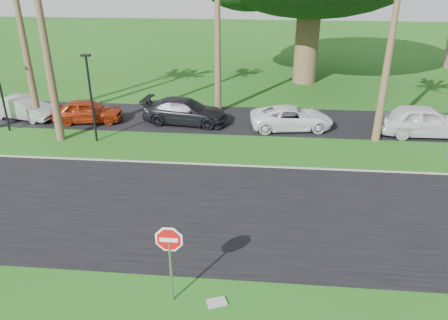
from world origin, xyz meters
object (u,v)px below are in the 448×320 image
object	(u,v)px
stop_sign_near	(170,249)
car_pickup	(424,121)
car_minivan	(292,118)
car_red	(88,111)
car_dark	(185,112)
car_silver	(23,108)

from	to	relation	value
stop_sign_near	car_pickup	bearing A→B (deg)	51.24
stop_sign_near	car_pickup	size ratio (longest dim) A/B	0.53
car_minivan	car_pickup	xyz separation A→B (m)	(7.19, -0.37, 0.20)
car_red	car_dark	distance (m)	5.81
car_minivan	car_pickup	distance (m)	7.20
car_silver	stop_sign_near	bearing A→B (deg)	-127.23
car_silver	car_dark	xyz separation A→B (m)	(9.98, 0.14, 0.05)
stop_sign_near	car_red	world-z (taller)	stop_sign_near
car_silver	car_pickup	world-z (taller)	car_pickup
car_silver	car_minivan	bearing A→B (deg)	-77.89
stop_sign_near	car_pickup	world-z (taller)	stop_sign_near
car_red	car_dark	bearing A→B (deg)	-95.30
stop_sign_near	car_red	size ratio (longest dim) A/B	0.65
car_red	car_dark	size ratio (longest dim) A/B	0.80
car_minivan	stop_sign_near	bearing A→B (deg)	155.99
car_red	car_pickup	bearing A→B (deg)	-99.86
car_red	car_dark	world-z (taller)	car_dark
car_silver	car_dark	world-z (taller)	car_dark
car_silver	car_pickup	bearing A→B (deg)	-78.58
stop_sign_near	car_silver	distance (m)	18.98
car_pickup	car_red	bearing A→B (deg)	87.60
stop_sign_near	car_silver	size ratio (longest dim) A/B	0.64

